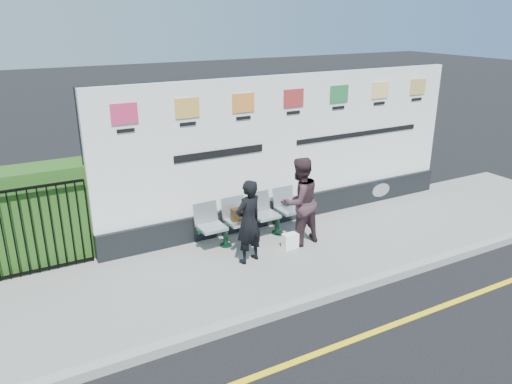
{
  "coord_description": "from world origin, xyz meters",
  "views": [
    {
      "loc": [
        -4.8,
        -4.4,
        4.24
      ],
      "look_at": [
        -0.83,
        2.86,
        1.25
      ],
      "focal_mm": 35.0,
      "sensor_mm": 36.0,
      "label": 1
    }
  ],
  "objects_px": {
    "billboard": "(290,159)",
    "woman_left": "(248,222)",
    "woman_right": "(299,202)",
    "bench": "(252,228)"
  },
  "relations": [
    {
      "from": "billboard",
      "to": "bench",
      "type": "xyz_separation_m",
      "value": [
        -1.17,
        -0.55,
        -1.07
      ]
    },
    {
      "from": "bench",
      "to": "woman_left",
      "type": "bearing_deg",
      "value": -124.08
    },
    {
      "from": "billboard",
      "to": "woman_left",
      "type": "relative_size",
      "value": 5.35
    },
    {
      "from": "billboard",
      "to": "woman_right",
      "type": "bearing_deg",
      "value": -113.55
    },
    {
      "from": "billboard",
      "to": "woman_left",
      "type": "distance_m",
      "value": 2.18
    },
    {
      "from": "billboard",
      "to": "woman_right",
      "type": "xyz_separation_m",
      "value": [
        -0.49,
        -1.11,
        -0.46
      ]
    },
    {
      "from": "billboard",
      "to": "woman_right",
      "type": "relative_size",
      "value": 4.77
    },
    {
      "from": "bench",
      "to": "woman_right",
      "type": "distance_m",
      "value": 1.07
    },
    {
      "from": "billboard",
      "to": "bench",
      "type": "relative_size",
      "value": 3.68
    },
    {
      "from": "billboard",
      "to": "bench",
      "type": "height_order",
      "value": "billboard"
    }
  ]
}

